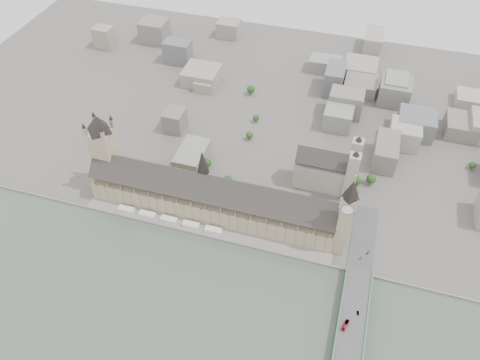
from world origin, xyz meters
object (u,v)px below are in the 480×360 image
(westminster_abbey, at_px, (328,170))
(car_silver, at_px, (358,313))
(palace_of_westminster, at_px, (212,198))
(red_bus_north, at_px, (345,325))
(victoria_tower, at_px, (105,149))
(westminster_bridge, at_px, (350,339))
(car_approach, at_px, (368,253))
(elizabeth_tower, at_px, (346,213))

(westminster_abbey, bearing_deg, car_silver, -71.05)
(palace_of_westminster, xyz_separation_m, red_bus_north, (156.20, -98.61, -10.81))
(victoria_tower, distance_m, red_bus_north, 300.46)
(victoria_tower, bearing_deg, westminster_abbey, 16.50)
(car_silver, bearing_deg, westminster_bridge, -112.02)
(palace_of_westminster, xyz_separation_m, car_approach, (167.01, -15.56, -11.65))
(palace_of_westminster, xyz_separation_m, car_silver, (165.40, -83.40, -11.79))
(westminster_bridge, height_order, car_approach, car_approach)
(westminster_abbey, distance_m, car_approach, 107.70)
(westminster_abbey, height_order, car_approach, westminster_abbey)
(palace_of_westminster, relative_size, elizabeth_tower, 2.47)
(red_bus_north, xyz_separation_m, car_approach, (10.82, 83.05, -0.84))
(elizabeth_tower, bearing_deg, red_bus_north, -78.17)
(elizabeth_tower, xyz_separation_m, red_bus_north, (18.20, -86.91, -46.19))
(car_silver, bearing_deg, red_bus_north, -135.05)
(westminster_bridge, relative_size, red_bus_north, 27.53)
(palace_of_westminster, xyz_separation_m, westminster_bridge, (162.00, -107.20, -17.58))
(victoria_tower, xyz_separation_m, car_approach, (289.01, -21.86, -44.15))
(palace_of_westminster, bearing_deg, car_approach, -5.32)
(westminster_abbey, bearing_deg, victoria_tower, -163.50)
(westminster_bridge, bearing_deg, car_silver, 81.87)
(westminster_bridge, distance_m, car_approach, 91.97)
(car_approach, bearing_deg, red_bus_north, -76.28)
(victoria_tower, distance_m, westminster_bridge, 309.91)
(elizabeth_tower, height_order, car_approach, elizabeth_tower)
(victoria_tower, bearing_deg, red_bus_north, -20.66)
(red_bus_north, bearing_deg, westminster_abbey, 119.80)
(westminster_bridge, bearing_deg, car_approach, 86.87)
(elizabeth_tower, bearing_deg, car_silver, -69.09)
(westminster_abbey, distance_m, car_silver, 168.38)
(car_approach, bearing_deg, westminster_abbey, 142.83)
(westminster_bridge, bearing_deg, palace_of_westminster, 146.51)
(elizabeth_tower, bearing_deg, palace_of_westminster, 175.15)
(palace_of_westminster, distance_m, red_bus_north, 185.04)
(elizabeth_tower, distance_m, victoria_tower, 260.64)
(victoria_tower, xyz_separation_m, westminster_abbey, (232.92, 69.00, -30.12))
(palace_of_westminster, bearing_deg, westminster_abbey, 34.17)
(red_bus_north, height_order, car_silver, red_bus_north)
(elizabeth_tower, height_order, victoria_tower, elizabeth_tower)
(victoria_tower, relative_size, westminster_bridge, 0.31)
(westminster_abbey, bearing_deg, car_approach, -58.31)
(palace_of_westminster, height_order, red_bus_north, palace_of_westminster)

